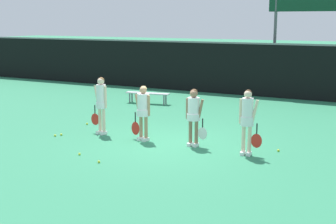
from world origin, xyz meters
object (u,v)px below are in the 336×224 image
at_px(player_0, 101,101).
at_px(tennis_ball_1, 250,138).
at_px(player_3, 247,117).
at_px(tennis_ball_0, 99,162).
at_px(tennis_ball_7, 145,133).
at_px(player_1, 143,108).
at_px(player_2, 194,112).
at_px(bench_courtside, 148,94).
at_px(tennis_ball_2, 103,122).
at_px(tennis_ball_6, 87,124).
at_px(scoreboard, 309,6).
at_px(tennis_ball_8, 79,154).
at_px(tennis_ball_4, 278,150).
at_px(tennis_ball_5, 55,135).
at_px(tennis_ball_3, 61,134).

bearing_deg(player_0, tennis_ball_1, 26.18).
bearing_deg(player_3, tennis_ball_0, -147.01).
distance_m(tennis_ball_0, tennis_ball_7, 3.20).
height_order(player_1, player_2, same).
height_order(bench_courtside, tennis_ball_7, bench_courtside).
distance_m(tennis_ball_2, tennis_ball_6, 0.60).
distance_m(scoreboard, bench_courtside, 8.30).
relative_size(player_1, tennis_ball_2, 25.24).
distance_m(player_3, tennis_ball_2, 5.92).
relative_size(tennis_ball_7, tennis_ball_8, 1.10).
xyz_separation_m(player_1, tennis_ball_4, (3.88, 0.64, -0.93)).
xyz_separation_m(tennis_ball_2, tennis_ball_4, (6.33, -0.79, 0.00)).
bearing_deg(tennis_ball_0, player_2, 60.89).
relative_size(player_0, tennis_ball_6, 26.07).
bearing_deg(tennis_ball_6, tennis_ball_5, -85.65).
xyz_separation_m(player_0, player_1, (1.56, -0.09, -0.09)).
height_order(tennis_ball_5, tennis_ball_7, tennis_ball_7).
height_order(scoreboard, tennis_ball_1, scoreboard).
xyz_separation_m(player_0, tennis_ball_8, (0.85, -2.21, -1.02)).
distance_m(tennis_ball_4, tennis_ball_7, 4.23).
bearing_deg(tennis_ball_7, tennis_ball_2, 161.19).
bearing_deg(tennis_ball_6, tennis_ball_1, 6.52).
distance_m(bench_courtside, tennis_ball_1, 6.99).
distance_m(player_0, tennis_ball_1, 4.70).
bearing_deg(player_2, scoreboard, 82.97).
height_order(player_0, tennis_ball_0, player_0).
distance_m(tennis_ball_4, tennis_ball_6, 6.66).
distance_m(player_2, tennis_ball_7, 2.23).
bearing_deg(player_2, tennis_ball_0, -120.78).
bearing_deg(tennis_ball_3, player_3, 6.27).
distance_m(player_1, tennis_ball_6, 3.07).
bearing_deg(tennis_ball_8, tennis_ball_4, 31.10).
relative_size(player_3, tennis_ball_5, 25.37).
bearing_deg(tennis_ball_5, tennis_ball_2, 85.36).
height_order(player_0, tennis_ball_4, player_0).
distance_m(player_1, tennis_ball_3, 2.80).
bearing_deg(tennis_ball_1, player_3, -75.65).
bearing_deg(player_0, player_3, 5.93).
xyz_separation_m(player_3, tennis_ball_4, (0.68, 0.69, -0.99)).
bearing_deg(player_0, tennis_ball_8, -61.58).
bearing_deg(tennis_ball_1, tennis_ball_2, -178.62).
bearing_deg(tennis_ball_1, tennis_ball_6, -173.48).
distance_m(player_1, tennis_ball_8, 2.43).
bearing_deg(player_3, tennis_ball_1, 99.02).
height_order(player_0, tennis_ball_5, player_0).
relative_size(player_1, tennis_ball_5, 23.73).
relative_size(tennis_ball_2, tennis_ball_7, 0.91).
bearing_deg(player_1, bench_courtside, 126.97).
bearing_deg(tennis_ball_4, tennis_ball_0, -140.30).
bearing_deg(tennis_ball_7, tennis_ball_6, 175.13).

